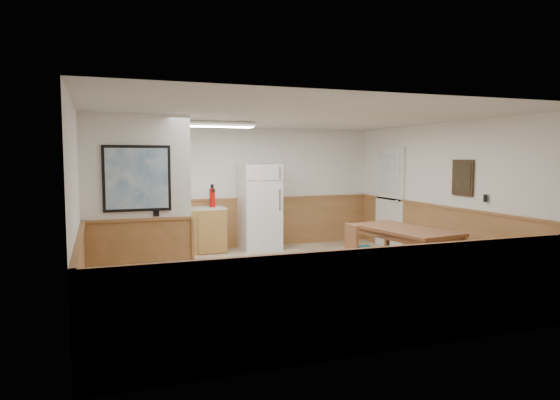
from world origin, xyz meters
name	(u,v)px	position (x,y,z in m)	size (l,w,h in m)	color
ground	(291,280)	(0.00, 0.00, 0.00)	(6.00, 6.00, 0.00)	tan
ceiling	(291,117)	(0.00, 0.00, 2.50)	(6.00, 6.00, 0.02)	silver
back_wall	(238,188)	(0.00, 3.00, 1.25)	(6.00, 0.02, 2.50)	white
right_wall	(452,194)	(3.00, 0.00, 1.25)	(0.02, 6.00, 2.50)	white
left_wall	(79,206)	(-3.00, 0.00, 1.25)	(0.02, 6.00, 2.50)	white
wainscot_back	(239,223)	(0.00, 2.98, 0.50)	(6.00, 0.04, 1.00)	#B07346
wainscot_right	(449,237)	(2.98, 0.00, 0.50)	(0.04, 6.00, 1.00)	#B07346
wainscot_left	(83,262)	(-2.98, 0.00, 0.50)	(0.04, 6.00, 1.00)	#B07346
partition_wall	(137,204)	(-2.25, 0.19, 1.23)	(1.50, 0.20, 2.50)	white
kitchen_counter	(184,230)	(-1.21, 2.68, 0.46)	(2.20, 0.61, 1.00)	olive
exterior_door	(389,197)	(2.96, 1.90, 1.05)	(0.07, 1.02, 2.15)	white
kitchen_window	(134,175)	(-2.10, 2.98, 1.55)	(0.80, 0.04, 1.00)	white
wall_painting	(463,178)	(2.97, -0.30, 1.55)	(0.04, 0.50, 0.60)	#372616
fluorescent_fixture	(219,124)	(-0.80, 1.30, 2.45)	(1.20, 0.30, 0.09)	white
refrigerator	(260,207)	(0.34, 2.63, 0.87)	(0.78, 0.72, 1.75)	white
dining_table	(404,234)	(1.86, -0.27, 0.66)	(1.18, 1.94, 0.75)	#9C5F39
dining_bench	(451,251)	(2.74, -0.34, 0.34)	(0.47, 1.50, 0.45)	#9C5F39
dining_chair	(357,247)	(1.02, -0.25, 0.50)	(0.60, 0.44, 0.85)	#9C5F39
fire_extinguisher	(212,197)	(-0.63, 2.65, 1.10)	(0.14, 0.14, 0.45)	#BE0E0A
soap_bottle	(130,204)	(-2.20, 2.66, 1.02)	(0.08, 0.08, 0.24)	#198A28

